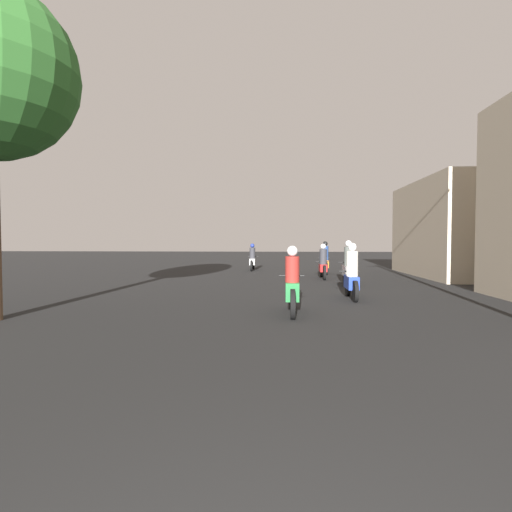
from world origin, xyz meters
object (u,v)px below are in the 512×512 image
Objects in this scene: motorcycle_green at (292,287)px; motorcycle_silver at (348,267)px; motorcycle_orange at (325,261)px; motorcycle_white at (252,259)px; motorcycle_blue at (352,277)px; motorcycle_red at (323,265)px; building_right_far at (471,229)px.

motorcycle_silver is (2.25, 6.15, 0.03)m from motorcycle_green.
motorcycle_orange reaches higher than motorcycle_white.
motorcycle_white is at bearing 110.35° from motorcycle_blue.
motorcycle_orange reaches higher than motorcycle_red.
motorcycle_orange is at bearing 78.64° from motorcycle_green.
motorcycle_red is 1.00× the size of motorcycle_orange.
building_right_far is at bearing -9.20° from motorcycle_white.
building_right_far reaches higher than motorcycle_white.
motorcycle_orange is at bearing 75.19° from motorcycle_red.
motorcycle_blue reaches higher than motorcycle_green.
motorcycle_white is (-3.49, 4.81, 0.00)m from motorcycle_red.
motorcycle_silver is at bearing -53.82° from motorcycle_white.
motorcycle_orange is 4.44m from motorcycle_white.
motorcycle_green is 0.94× the size of motorcycle_silver.
motorcycle_silver is 2.55m from motorcycle_red.
motorcycle_white is at bearing 146.80° from motorcycle_orange.
motorcycle_blue is at bearing -130.87° from building_right_far.
motorcycle_orange is at bearing 92.35° from motorcycle_silver.
motorcycle_blue is 6.14m from motorcycle_red.
building_right_far is at bearing 48.64° from motorcycle_green.
motorcycle_silver is at bearing -81.08° from motorcycle_red.
motorcycle_orange is 7.00m from building_right_far.
motorcycle_red is 7.56m from building_right_far.
building_right_far reaches higher than motorcycle_orange.
motorcycle_red is at bearing 104.35° from motorcycle_silver.
motorcycle_silver is 5.06m from motorcycle_orange.
motorcycle_red is 5.94m from motorcycle_white.
building_right_far reaches higher than motorcycle_silver.
motorcycle_orange is (0.15, 8.72, 0.02)m from motorcycle_blue.
motorcycle_green is 13.71m from building_right_far.
motorcycle_red is at bearing -165.28° from building_right_far.
motorcycle_orange reaches higher than motorcycle_blue.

